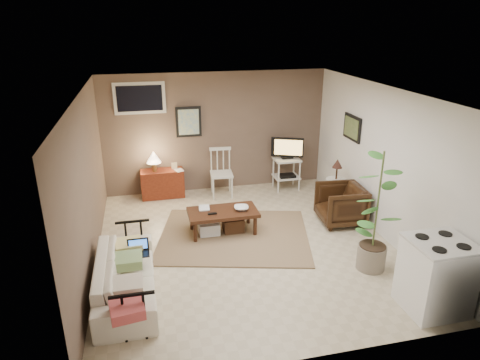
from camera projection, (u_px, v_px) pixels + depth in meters
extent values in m
plane|color=#C1B293|center=(245.00, 245.00, 6.77)|extent=(5.00, 5.00, 0.00)
cube|color=black|center=(189.00, 122.00, 8.39)|extent=(0.50, 0.03, 0.60)
cube|color=black|center=(352.00, 128.00, 7.66)|extent=(0.03, 0.60, 0.45)
cube|color=silver|center=(140.00, 98.00, 8.03)|extent=(0.96, 0.03, 0.60)
cube|color=#86704E|center=(234.00, 235.00, 7.03)|extent=(2.81, 2.46, 0.02)
cube|color=#3A2010|center=(223.00, 212.00, 7.01)|extent=(1.14, 0.59, 0.06)
cylinder|color=#3A2010|center=(195.00, 232.00, 6.77)|extent=(0.06, 0.06, 0.36)
cylinder|color=#3A2010|center=(255.00, 226.00, 6.99)|extent=(0.06, 0.06, 0.36)
cylinder|color=#3A2010|center=(192.00, 221.00, 7.17)|extent=(0.06, 0.06, 0.36)
cylinder|color=#3A2010|center=(248.00, 215.00, 7.38)|extent=(0.06, 0.06, 0.36)
cube|color=black|center=(212.00, 213.00, 6.86)|extent=(0.14, 0.05, 0.02)
cube|color=#4A2D1A|center=(233.00, 225.00, 7.13)|extent=(0.33, 0.29, 0.25)
cube|color=silver|center=(209.00, 228.00, 7.05)|extent=(0.33, 0.29, 0.21)
imported|color=silver|center=(125.00, 270.00, 5.43)|extent=(0.54, 1.84, 0.72)
cube|color=black|center=(139.00, 254.00, 5.69)|extent=(0.28, 0.19, 0.01)
cube|color=black|center=(138.00, 244.00, 5.75)|extent=(0.28, 0.01, 0.18)
cube|color=#3473EB|center=(138.00, 244.00, 5.74)|extent=(0.24, 0.00, 0.14)
cube|color=maroon|center=(163.00, 183.00, 8.50)|extent=(0.83, 0.37, 0.56)
cylinder|color=#A2793E|center=(154.00, 167.00, 8.31)|extent=(0.09, 0.09, 0.19)
cone|color=beige|center=(154.00, 157.00, 8.23)|extent=(0.28, 0.28, 0.22)
cube|color=tan|center=(174.00, 166.00, 8.45)|extent=(0.11, 0.02, 0.14)
cube|color=silver|center=(222.00, 174.00, 8.50)|extent=(0.47, 0.47, 0.04)
cylinder|color=silver|center=(213.00, 189.00, 8.39)|extent=(0.04, 0.04, 0.43)
cylinder|color=silver|center=(232.00, 188.00, 8.44)|extent=(0.04, 0.04, 0.43)
cylinder|color=silver|center=(212.00, 182.00, 8.73)|extent=(0.04, 0.04, 0.43)
cylinder|color=silver|center=(230.00, 181.00, 8.78)|extent=(0.04, 0.04, 0.43)
cube|color=silver|center=(220.00, 149.00, 8.51)|extent=(0.43, 0.08, 0.06)
cube|color=silver|center=(287.00, 159.00, 8.78)|extent=(0.52, 0.42, 0.04)
cube|color=silver|center=(286.00, 177.00, 8.91)|extent=(0.52, 0.42, 0.03)
cylinder|color=silver|center=(279.00, 177.00, 8.68)|extent=(0.03, 0.03, 0.66)
cylinder|color=silver|center=(300.00, 176.00, 8.77)|extent=(0.03, 0.03, 0.66)
cylinder|color=silver|center=(273.00, 172.00, 9.00)|extent=(0.03, 0.03, 0.66)
cylinder|color=silver|center=(294.00, 170.00, 9.10)|extent=(0.03, 0.03, 0.66)
cube|color=black|center=(287.00, 157.00, 8.76)|extent=(0.24, 0.13, 0.03)
cube|color=black|center=(287.00, 147.00, 8.68)|extent=(0.62, 0.30, 0.39)
cube|color=#ECB75B|center=(287.00, 147.00, 8.68)|extent=(0.52, 0.23, 0.32)
cube|color=black|center=(287.00, 177.00, 8.86)|extent=(0.33, 0.24, 0.09)
cylinder|color=silver|center=(334.00, 208.00, 8.06)|extent=(0.26, 0.26, 0.03)
cylinder|color=silver|center=(335.00, 194.00, 7.96)|extent=(0.05, 0.05, 0.55)
cylinder|color=silver|center=(336.00, 180.00, 7.86)|extent=(0.36, 0.36, 0.03)
cylinder|color=black|center=(337.00, 173.00, 7.81)|extent=(0.03, 0.03, 0.24)
cone|color=#371D16|center=(337.00, 163.00, 7.75)|extent=(0.18, 0.18, 0.16)
imported|color=black|center=(341.00, 203.00, 7.38)|extent=(0.73, 0.78, 0.75)
cylinder|color=gray|center=(371.00, 257.00, 6.08)|extent=(0.40, 0.40, 0.36)
cylinder|color=#4C602D|center=(378.00, 200.00, 5.77)|extent=(0.03, 0.03, 1.39)
cube|color=white|center=(436.00, 277.00, 5.14)|extent=(0.70, 0.65, 0.89)
cube|color=silver|center=(442.00, 243.00, 4.98)|extent=(0.72, 0.67, 0.03)
cylinder|color=black|center=(440.00, 250.00, 4.79)|extent=(0.16, 0.16, 0.01)
cylinder|color=black|center=(464.00, 247.00, 4.86)|extent=(0.16, 0.16, 0.01)
cylinder|color=black|center=(422.00, 237.00, 5.08)|extent=(0.16, 0.16, 0.01)
cylinder|color=black|center=(445.00, 234.00, 5.15)|extent=(0.16, 0.16, 0.01)
imported|color=#3A2010|center=(241.00, 203.00, 6.99)|extent=(0.24, 0.09, 0.24)
imported|color=#3A2010|center=(199.00, 202.00, 7.03)|extent=(0.17, 0.04, 0.24)
imported|color=#3A2010|center=(175.00, 167.00, 8.31)|extent=(0.15, 0.06, 0.20)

